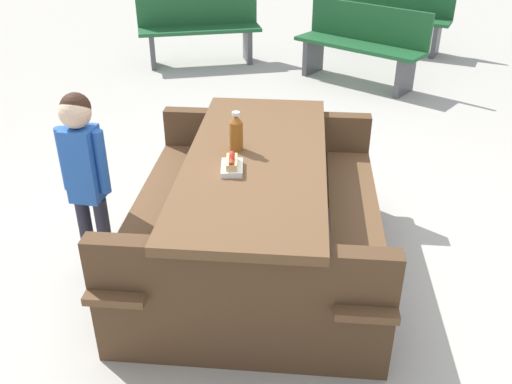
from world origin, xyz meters
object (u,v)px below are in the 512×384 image
at_px(picnic_table, 256,204).
at_px(park_bench_near, 362,43).
at_px(hotdog_tray, 232,165).
at_px(park_bench_mid, 199,27).
at_px(park_bench_far, 394,16).
at_px(child_in_coat, 84,165).
at_px(soda_bottle, 236,133).

height_order(picnic_table, park_bench_near, park_bench_near).
distance_m(hotdog_tray, park_bench_mid, 4.53).
bearing_deg(park_bench_far, hotdog_tray, -1.94).
height_order(park_bench_near, park_bench_mid, same).
height_order(child_in_coat, park_bench_mid, child_in_coat).
xyz_separation_m(hotdog_tray, park_bench_far, (-5.47, 0.19, -0.33)).
height_order(soda_bottle, child_in_coat, child_in_coat).
relative_size(hotdog_tray, park_bench_near, 0.13).
xyz_separation_m(park_bench_mid, park_bench_far, (-1.43, 2.22, 0.00)).
bearing_deg(picnic_table, park_bench_mid, -151.38).
height_order(picnic_table, child_in_coat, child_in_coat).
bearing_deg(child_in_coat, park_bench_mid, -163.73).
bearing_deg(child_in_coat, park_bench_near, 168.52).
bearing_deg(park_bench_mid, park_bench_far, 122.91).
distance_m(hotdog_tray, park_bench_far, 5.48).
height_order(hotdog_tray, park_bench_mid, park_bench_mid).
relative_size(park_bench_near, park_bench_far, 1.01).
bearing_deg(park_bench_mid, child_in_coat, 16.27).
height_order(park_bench_mid, park_bench_far, same).
bearing_deg(child_in_coat, park_bench_far, 169.93).
xyz_separation_m(soda_bottle, park_bench_near, (-3.68, 0.09, -0.40)).
bearing_deg(child_in_coat, hotdog_tray, 99.94).
distance_m(picnic_table, hotdog_tray, 0.40).
bearing_deg(picnic_table, child_in_coat, -68.54).
xyz_separation_m(picnic_table, park_bench_far, (-5.27, 0.12, 0.00)).
distance_m(hotdog_tray, child_in_coat, 0.83).
distance_m(soda_bottle, child_in_coat, 0.85).
xyz_separation_m(hotdog_tray, park_bench_near, (-3.93, 0.02, -0.33)).
xyz_separation_m(park_bench_near, park_bench_far, (-1.54, 0.17, 0.00)).
bearing_deg(park_bench_far, picnic_table, -1.34).
relative_size(soda_bottle, park_bench_near, 0.14).
xyz_separation_m(picnic_table, park_bench_near, (-3.73, -0.04, 0.00)).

